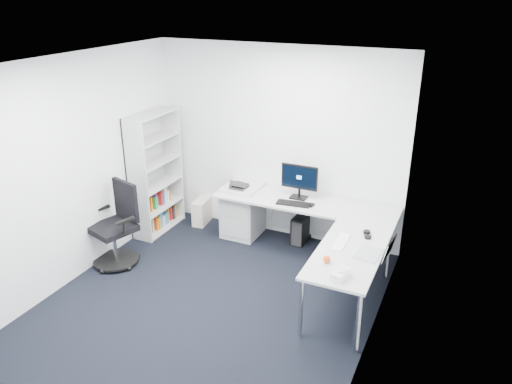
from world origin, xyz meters
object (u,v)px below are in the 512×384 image
at_px(laptop, 369,244).
at_px(task_chair, 112,226).
at_px(l_desk, 295,236).
at_px(bookshelf, 155,173).
at_px(monitor, 299,181).

bearing_deg(laptop, task_chair, -168.93).
relative_size(l_desk, laptop, 6.96).
distance_m(bookshelf, laptop, 3.35).
relative_size(l_desk, monitor, 4.88).
relative_size(bookshelf, monitor, 3.50).
xyz_separation_m(l_desk, monitor, (-0.11, 0.41, 0.60)).
height_order(l_desk, task_chair, task_chair).
bearing_deg(bookshelf, task_chair, -86.43).
bearing_deg(l_desk, monitor, 105.23).
bearing_deg(laptop, bookshelf, 172.10).
xyz_separation_m(task_chair, laptop, (3.20, 0.33, 0.30)).
distance_m(task_chair, laptop, 3.23).
bearing_deg(bookshelf, l_desk, -1.32).
bearing_deg(task_chair, l_desk, 43.32).
distance_m(l_desk, laptop, 1.39).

